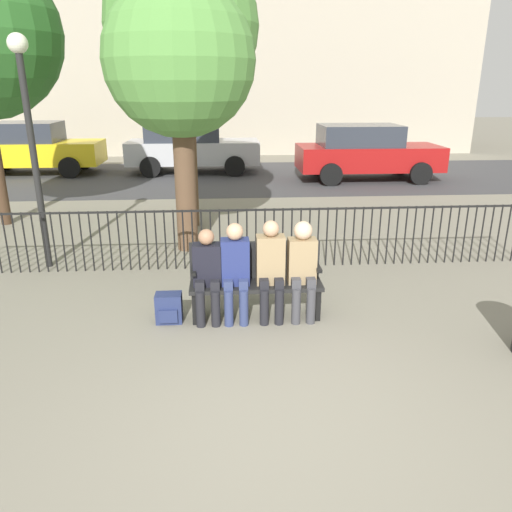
{
  "coord_description": "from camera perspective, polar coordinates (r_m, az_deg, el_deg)",
  "views": [
    {
      "loc": [
        -0.39,
        -3.46,
        2.76
      ],
      "look_at": [
        0.0,
        2.18,
        0.8
      ],
      "focal_mm": 35.0,
      "sensor_mm": 36.0,
      "label": 1
    }
  ],
  "objects": [
    {
      "name": "parked_car_2",
      "position": [
        16.62,
        -7.49,
        12.33
      ],
      "size": [
        4.2,
        1.94,
        1.62
      ],
      "color": "#B7B7BC",
      "rests_on": "ground"
    },
    {
      "name": "seated_person_0",
      "position": [
        5.98,
        -5.59,
        -1.73
      ],
      "size": [
        0.34,
        0.39,
        1.15
      ],
      "color": "black",
      "rests_on": "ground"
    },
    {
      "name": "street_surface",
      "position": [
        15.71,
        -2.48,
        8.99
      ],
      "size": [
        24.0,
        6.0,
        0.01
      ],
      "color": "#3D3D3F",
      "rests_on": "ground"
    },
    {
      "name": "seated_person_1",
      "position": [
        5.96,
        -2.38,
        -1.31
      ],
      "size": [
        0.34,
        0.39,
        1.22
      ],
      "color": "navy",
      "rests_on": "ground"
    },
    {
      "name": "parked_car_1",
      "position": [
        17.73,
        -24.36,
        11.25
      ],
      "size": [
        4.2,
        1.94,
        1.62
      ],
      "color": "yellow",
      "rests_on": "ground"
    },
    {
      "name": "ground_plane",
      "position": [
        4.44,
        2.04,
        -19.3
      ],
      "size": [
        80.0,
        80.0,
        0.0
      ],
      "primitive_type": "plane",
      "color": "gray"
    },
    {
      "name": "seated_person_2",
      "position": [
        5.99,
        1.7,
        -1.13
      ],
      "size": [
        0.34,
        0.39,
        1.24
      ],
      "color": "black",
      "rests_on": "ground"
    },
    {
      "name": "park_bench",
      "position": [
        6.16,
        -0.05,
        -2.49
      ],
      "size": [
        1.61,
        0.45,
        0.92
      ],
      "color": "black",
      "rests_on": "ground"
    },
    {
      "name": "lamp_post",
      "position": [
        8.18,
        -24.59,
        14.15
      ],
      "size": [
        0.28,
        0.28,
        3.43
      ],
      "color": "black",
      "rests_on": "ground"
    },
    {
      "name": "tree_1",
      "position": [
        8.46,
        -8.72,
        21.03
      ],
      "size": [
        2.4,
        2.4,
        4.31
      ],
      "color": "brown",
      "rests_on": "ground"
    },
    {
      "name": "parked_car_0",
      "position": [
        15.52,
        12.44,
        11.58
      ],
      "size": [
        4.2,
        1.94,
        1.62
      ],
      "color": "maroon",
      "rests_on": "ground"
    },
    {
      "name": "tree_0",
      "position": [
        10.07,
        -8.44,
        24.46
      ],
      "size": [
        2.82,
        2.82,
        5.18
      ],
      "color": "#4C3823",
      "rests_on": "ground"
    },
    {
      "name": "fence_railing",
      "position": [
        7.74,
        -1.02,
        2.61
      ],
      "size": [
        9.01,
        0.03,
        0.95
      ],
      "color": "black",
      "rests_on": "ground"
    },
    {
      "name": "backpack",
      "position": [
        6.17,
        -9.92,
        -5.9
      ],
      "size": [
        0.32,
        0.26,
        0.36
      ],
      "color": "navy",
      "rests_on": "ground"
    },
    {
      "name": "seated_person_3",
      "position": [
        6.03,
        5.32,
        -1.01
      ],
      "size": [
        0.34,
        0.39,
        1.22
      ],
      "color": "#3D3D42",
      "rests_on": "ground"
    }
  ]
}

